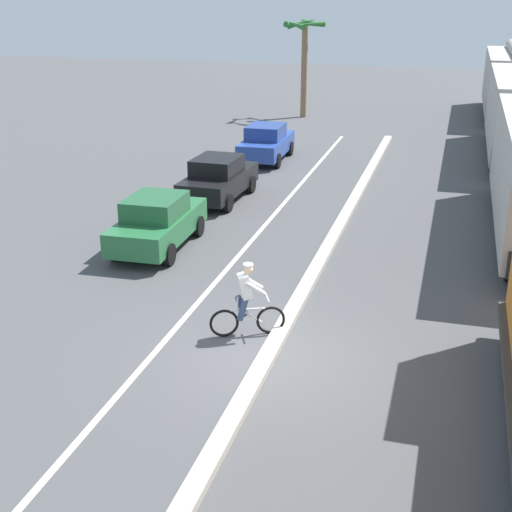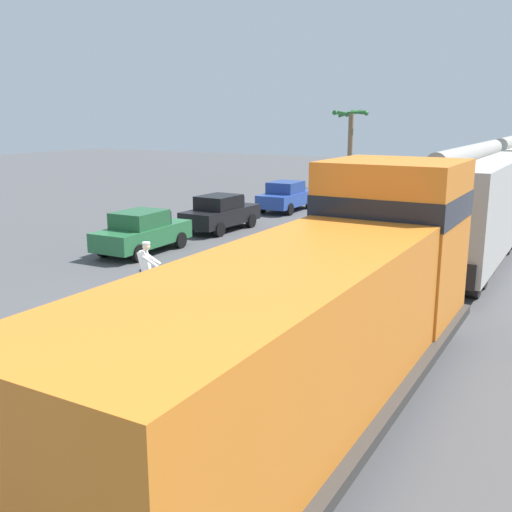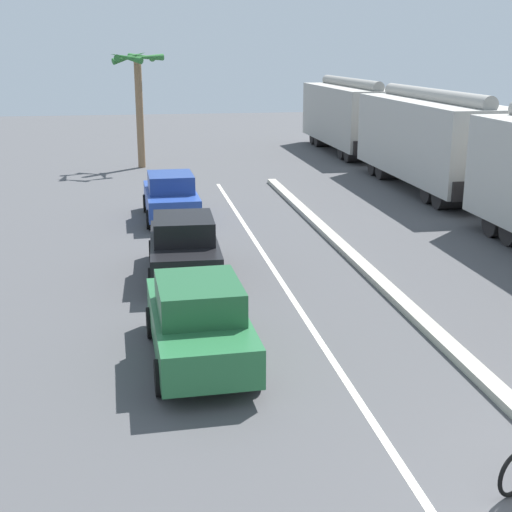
{
  "view_description": "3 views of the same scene",
  "coord_description": "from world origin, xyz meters",
  "px_view_note": "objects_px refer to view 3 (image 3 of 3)",
  "views": [
    {
      "loc": [
        3.37,
        -12.86,
        7.33
      ],
      "look_at": [
        -1.0,
        2.55,
        1.26
      ],
      "focal_mm": 50.0,
      "sensor_mm": 36.0,
      "label": 1
    },
    {
      "loc": [
        9.97,
        -11.69,
        5.14
      ],
      "look_at": [
        3.12,
        0.34,
        1.88
      ],
      "focal_mm": 42.0,
      "sensor_mm": 36.0,
      "label": 2
    },
    {
      "loc": [
        -5.93,
        -6.85,
        5.7
      ],
      "look_at": [
        -3.34,
        8.41,
        1.2
      ],
      "focal_mm": 50.0,
      "sensor_mm": 36.0,
      "label": 3
    }
  ],
  "objects_px": {
    "parked_car_green": "(199,320)",
    "palm_tree_near": "(138,79)",
    "hopper_car_middle": "(430,140)",
    "parked_car_blue": "(171,196)",
    "parked_car_black": "(184,246)",
    "hopper_car_trailing": "(349,116)"
  },
  "relations": [
    {
      "from": "parked_car_green",
      "to": "palm_tree_near",
      "type": "xyz_separation_m",
      "value": [
        -0.74,
        23.65,
        3.5
      ]
    },
    {
      "from": "hopper_car_middle",
      "to": "parked_car_blue",
      "type": "bearing_deg",
      "value": -161.46
    },
    {
      "from": "hopper_car_trailing",
      "to": "palm_tree_near",
      "type": "relative_size",
      "value": 1.85
    },
    {
      "from": "hopper_car_middle",
      "to": "parked_car_blue",
      "type": "relative_size",
      "value": 2.5
    },
    {
      "from": "parked_car_green",
      "to": "palm_tree_near",
      "type": "distance_m",
      "value": 23.92
    },
    {
      "from": "hopper_car_middle",
      "to": "parked_car_green",
      "type": "bearing_deg",
      "value": -125.34
    },
    {
      "from": "hopper_car_trailing",
      "to": "parked_car_blue",
      "type": "height_order",
      "value": "hopper_car_trailing"
    },
    {
      "from": "hopper_car_middle",
      "to": "palm_tree_near",
      "type": "relative_size",
      "value": 1.85
    },
    {
      "from": "parked_car_blue",
      "to": "palm_tree_near",
      "type": "xyz_separation_m",
      "value": [
        -0.85,
        11.71,
        3.5
      ]
    },
    {
      "from": "parked_car_green",
      "to": "parked_car_black",
      "type": "distance_m",
      "value": 5.33
    },
    {
      "from": "parked_car_green",
      "to": "palm_tree_near",
      "type": "bearing_deg",
      "value": 91.78
    },
    {
      "from": "parked_car_black",
      "to": "parked_car_blue",
      "type": "relative_size",
      "value": 1.0
    },
    {
      "from": "parked_car_green",
      "to": "hopper_car_middle",
      "type": "bearing_deg",
      "value": 54.66
    },
    {
      "from": "parked_car_blue",
      "to": "hopper_car_middle",
      "type": "bearing_deg",
      "value": 18.54
    },
    {
      "from": "hopper_car_trailing",
      "to": "parked_car_black",
      "type": "relative_size",
      "value": 2.49
    },
    {
      "from": "hopper_car_trailing",
      "to": "parked_car_green",
      "type": "relative_size",
      "value": 2.49
    },
    {
      "from": "hopper_car_middle",
      "to": "hopper_car_trailing",
      "type": "bearing_deg",
      "value": 90.0
    },
    {
      "from": "hopper_car_middle",
      "to": "parked_car_black",
      "type": "relative_size",
      "value": 2.49
    },
    {
      "from": "hopper_car_middle",
      "to": "palm_tree_near",
      "type": "xyz_separation_m",
      "value": [
        -11.81,
        8.03,
        2.24
      ]
    },
    {
      "from": "hopper_car_middle",
      "to": "parked_car_blue",
      "type": "height_order",
      "value": "hopper_car_middle"
    },
    {
      "from": "parked_car_blue",
      "to": "palm_tree_near",
      "type": "distance_m",
      "value": 12.25
    },
    {
      "from": "parked_car_green",
      "to": "parked_car_black",
      "type": "xyz_separation_m",
      "value": [
        0.1,
        5.33,
        0.0
      ]
    }
  ]
}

